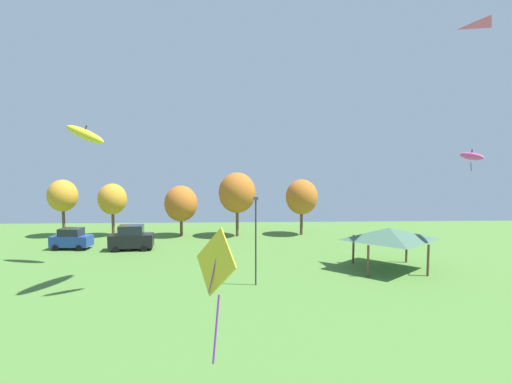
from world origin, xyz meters
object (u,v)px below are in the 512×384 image
object	(u,v)px
park_pavilion	(389,234)
treeline_tree_0	(63,196)
kite_flying_7	(491,39)
treeline_tree_3	(237,193)
kite_flying_0	(472,156)
kite_flying_4	(85,134)
parked_car_leftmost	(71,239)
treeline_tree_4	(302,197)
treeline_tree_1	(112,199)
treeline_tree_2	(181,204)
light_post_1	(256,236)
kite_flying_2	(216,268)
parked_car_second_from_left	(131,238)

from	to	relation	value
park_pavilion	treeline_tree_0	xyz separation A→B (m)	(-34.36, 15.75, 1.89)
kite_flying_7	treeline_tree_3	world-z (taller)	kite_flying_7
park_pavilion	treeline_tree_3	xyz separation A→B (m)	(-13.17, 15.05, 2.25)
kite_flying_0	kite_flying_4	distance (m)	33.02
parked_car_leftmost	treeline_tree_4	bearing A→B (deg)	19.94
treeline_tree_1	kite_flying_4	bearing A→B (deg)	-81.50
treeline_tree_0	treeline_tree_4	distance (m)	29.20
treeline_tree_0	treeline_tree_1	distance (m)	5.95
kite_flying_0	treeline_tree_1	size ratio (longest dim) A/B	0.44
kite_flying_7	treeline_tree_4	bearing A→B (deg)	128.81
parked_car_leftmost	treeline_tree_0	distance (m)	8.86
treeline_tree_0	treeline_tree_2	size ratio (longest dim) A/B	1.12
kite_flying_0	treeline_tree_1	xyz separation A→B (m)	(-34.66, 16.99, -5.19)
light_post_1	treeline_tree_0	bearing A→B (deg)	139.20
kite_flying_4	light_post_1	bearing A→B (deg)	-24.27
kite_flying_0	park_pavilion	distance (m)	9.18
kite_flying_2	parked_car_leftmost	xyz separation A→B (m)	(-17.26, 33.16, -5.99)
park_pavilion	treeline_tree_0	size ratio (longest dim) A/B	0.92
kite_flying_0	treeline_tree_4	xyz separation A→B (m)	(-11.40, 16.86, -4.99)
park_pavilion	treeline_tree_4	size ratio (longest dim) A/B	0.92
kite_flying_7	treeline_tree_3	xyz separation A→B (m)	(-21.00, 15.50, -13.93)
treeline_tree_3	treeline_tree_4	xyz separation A→B (m)	(8.00, 0.67, -0.60)
kite_flying_4	treeline_tree_4	size ratio (longest dim) A/B	0.60
kite_flying_7	treeline_tree_3	size ratio (longest dim) A/B	0.38
kite_flying_4	park_pavilion	size ratio (longest dim) A/B	0.65
kite_flying_7	treeline_tree_2	bearing A→B (deg)	150.42
park_pavilion	treeline_tree_2	world-z (taller)	treeline_tree_2
parked_car_second_from_left	kite_flying_0	bearing A→B (deg)	-22.84
kite_flying_2	kite_flying_7	size ratio (longest dim) A/B	1.07
treeline_tree_1	light_post_1	bearing A→B (deg)	-49.54
parked_car_second_from_left	treeline_tree_3	distance (m)	13.61
kite_flying_0	parked_car_second_from_left	size ratio (longest dim) A/B	0.62
kite_flying_4	parked_car_second_from_left	size ratio (longest dim) A/B	0.89
treeline_tree_3	treeline_tree_4	distance (m)	8.05
kite_flying_7	parked_car_second_from_left	world-z (taller)	kite_flying_7
kite_flying_7	parked_car_second_from_left	distance (m)	37.65
treeline_tree_1	treeline_tree_2	distance (m)	8.43
kite_flying_2	treeline_tree_4	bearing A→B (deg)	78.56
kite_flying_4	parked_car_leftmost	world-z (taller)	kite_flying_4
parked_car_second_from_left	treeline_tree_1	xyz separation A→B (m)	(-4.31, 7.77, 3.26)
light_post_1	treeline_tree_4	world-z (taller)	treeline_tree_4
kite_flying_4	parked_car_second_from_left	distance (m)	11.88
kite_flying_4	parked_car_leftmost	size ratio (longest dim) A/B	1.00
kite_flying_2	kite_flying_4	bearing A→B (deg)	115.86
treeline_tree_1	park_pavilion	bearing A→B (deg)	-29.12
kite_flying_0	kite_flying_4	xyz separation A→B (m)	(-32.72, 3.97, 1.94)
kite_flying_0	parked_car_leftmost	distance (m)	39.05
kite_flying_0	park_pavilion	bearing A→B (deg)	169.56
parked_car_second_from_left	park_pavilion	bearing A→B (deg)	-24.45
treeline_tree_2	kite_flying_7	bearing A→B (deg)	-29.58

